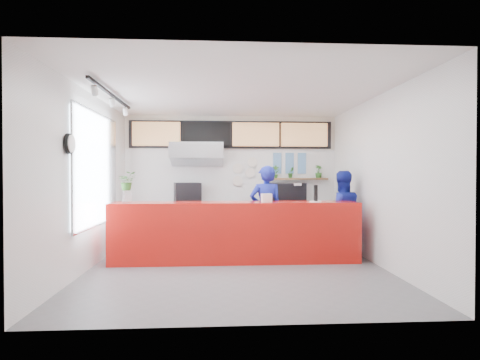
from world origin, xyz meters
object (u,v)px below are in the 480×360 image
(panini_oven, at_px, (187,194))
(staff_right, at_px, (342,213))
(espresso_machine, at_px, (286,194))
(pepper_mill, at_px, (316,193))
(service_counter, at_px, (236,232))
(staff_center, at_px, (266,210))

(panini_oven, distance_m, staff_right, 3.45)
(espresso_machine, bearing_deg, panini_oven, 175.00)
(pepper_mill, bearing_deg, service_counter, 177.27)
(service_counter, xyz_separation_m, staff_center, (0.63, 0.55, 0.34))
(staff_center, bearing_deg, pepper_mill, 139.68)
(staff_right, relative_size, pepper_mill, 5.64)
(staff_center, bearing_deg, service_counter, 37.52)
(service_counter, distance_m, panini_oven, 2.16)
(staff_center, xyz_separation_m, pepper_mill, (0.84, -0.62, 0.37))
(service_counter, xyz_separation_m, panini_oven, (-1.02, 1.80, 0.61))
(staff_right, height_order, pepper_mill, staff_right)
(staff_center, distance_m, pepper_mill, 1.11)
(staff_center, height_order, pepper_mill, staff_center)
(panini_oven, distance_m, pepper_mill, 3.12)
(espresso_machine, bearing_deg, staff_right, -61.79)
(staff_center, distance_m, staff_right, 1.51)
(service_counter, height_order, pepper_mill, pepper_mill)
(panini_oven, relative_size, pepper_mill, 1.93)
(service_counter, height_order, staff_right, staff_right)
(staff_right, bearing_deg, staff_center, -1.21)
(pepper_mill, bearing_deg, staff_right, 39.20)
(panini_oven, xyz_separation_m, staff_right, (3.17, -1.32, -0.32))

